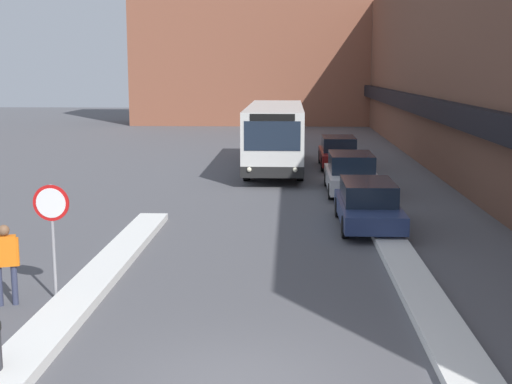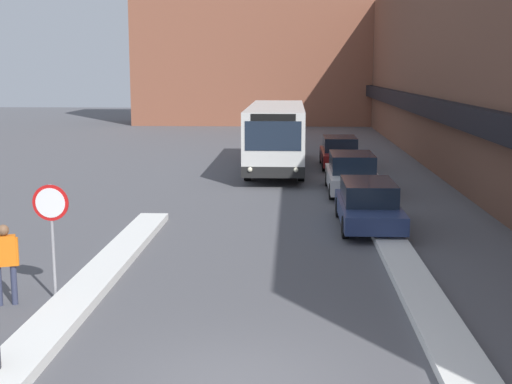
{
  "view_description": "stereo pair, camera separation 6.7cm",
  "coord_description": "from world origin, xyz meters",
  "px_view_note": "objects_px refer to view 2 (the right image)",
  "views": [
    {
      "loc": [
        0.77,
        -10.16,
        4.81
      ],
      "look_at": [
        -0.13,
        8.81,
        1.53
      ],
      "focal_mm": 50.0,
      "sensor_mm": 36.0,
      "label": 1
    },
    {
      "loc": [
        0.84,
        -10.16,
        4.81
      ],
      "look_at": [
        -0.13,
        8.81,
        1.53
      ],
      "focal_mm": 50.0,
      "sensor_mm": 36.0,
      "label": 2
    }
  ],
  "objects_px": {
    "parked_car_middle": "(352,173)",
    "city_bus": "(276,135)",
    "parked_car_front": "(368,204)",
    "pedestrian": "(5,257)",
    "stop_sign": "(51,217)",
    "parked_car_back": "(340,152)"
  },
  "relations": [
    {
      "from": "parked_car_back",
      "to": "pedestrian",
      "type": "relative_size",
      "value": 2.81
    },
    {
      "from": "parked_car_front",
      "to": "parked_car_middle",
      "type": "bearing_deg",
      "value": 90.0
    },
    {
      "from": "parked_car_middle",
      "to": "parked_car_back",
      "type": "height_order",
      "value": "parked_car_middle"
    },
    {
      "from": "pedestrian",
      "to": "parked_car_middle",
      "type": "bearing_deg",
      "value": 41.04
    },
    {
      "from": "city_bus",
      "to": "parked_car_middle",
      "type": "distance_m",
      "value": 7.27
    },
    {
      "from": "parked_car_front",
      "to": "stop_sign",
      "type": "bearing_deg",
      "value": -134.65
    },
    {
      "from": "city_bus",
      "to": "pedestrian",
      "type": "xyz_separation_m",
      "value": [
        -5.09,
        -20.56,
        -0.67
      ]
    },
    {
      "from": "stop_sign",
      "to": "city_bus",
      "type": "bearing_deg",
      "value": 78.18
    },
    {
      "from": "parked_car_middle",
      "to": "stop_sign",
      "type": "bearing_deg",
      "value": -118.27
    },
    {
      "from": "city_bus",
      "to": "stop_sign",
      "type": "distance_m",
      "value": 20.59
    },
    {
      "from": "parked_car_front",
      "to": "parked_car_middle",
      "type": "distance_m",
      "value": 6.22
    },
    {
      "from": "parked_car_middle",
      "to": "parked_car_back",
      "type": "relative_size",
      "value": 1.02
    },
    {
      "from": "parked_car_front",
      "to": "parked_car_back",
      "type": "distance_m",
      "value": 13.62
    },
    {
      "from": "parked_car_middle",
      "to": "stop_sign",
      "type": "xyz_separation_m",
      "value": [
        -7.35,
        -13.66,
        1.03
      ]
    },
    {
      "from": "city_bus",
      "to": "stop_sign",
      "type": "xyz_separation_m",
      "value": [
        -4.22,
        -20.16,
        0.1
      ]
    },
    {
      "from": "parked_car_middle",
      "to": "city_bus",
      "type": "bearing_deg",
      "value": 115.72
    },
    {
      "from": "parked_car_front",
      "to": "pedestrian",
      "type": "relative_size",
      "value": 2.84
    },
    {
      "from": "stop_sign",
      "to": "pedestrian",
      "type": "distance_m",
      "value": 1.23
    },
    {
      "from": "pedestrian",
      "to": "parked_car_back",
      "type": "bearing_deg",
      "value": 50.38
    },
    {
      "from": "city_bus",
      "to": "parked_car_middle",
      "type": "xyz_separation_m",
      "value": [
        3.13,
        -6.49,
        -0.92
      ]
    },
    {
      "from": "parked_car_front",
      "to": "parked_car_middle",
      "type": "relative_size",
      "value": 0.99
    },
    {
      "from": "city_bus",
      "to": "parked_car_back",
      "type": "relative_size",
      "value": 2.47
    }
  ]
}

